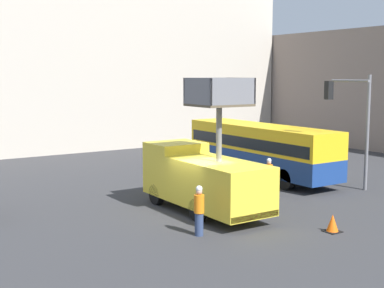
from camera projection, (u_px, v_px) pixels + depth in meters
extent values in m
plane|color=#333335|center=(194.00, 216.00, 22.62)|extent=(120.00, 120.00, 0.00)
cube|color=#BCB2A3|center=(20.00, 44.00, 42.34)|extent=(44.00, 10.00, 16.68)
cube|color=yellow|center=(176.00, 168.00, 25.04)|extent=(2.40, 2.05, 2.39)
cube|color=yellow|center=(219.00, 185.00, 22.23)|extent=(2.40, 4.79, 1.95)
cube|color=red|center=(255.00, 216.00, 20.39)|extent=(2.35, 0.10, 0.24)
cylinder|color=black|center=(156.00, 194.00, 24.62)|extent=(0.30, 0.94, 0.94)
cylinder|color=black|center=(194.00, 189.00, 25.76)|extent=(0.30, 0.94, 0.94)
cylinder|color=black|center=(198.00, 210.00, 21.78)|extent=(0.30, 0.94, 0.94)
cylinder|color=black|center=(238.00, 203.00, 22.92)|extent=(0.30, 0.94, 0.94)
cylinder|color=slate|center=(219.00, 134.00, 21.95)|extent=(0.24, 0.24, 2.30)
cube|color=brown|center=(219.00, 105.00, 21.80)|extent=(2.23, 1.94, 0.10)
cube|color=slate|center=(197.00, 91.00, 21.14)|extent=(0.08, 1.94, 1.05)
cube|color=slate|center=(240.00, 90.00, 22.31)|extent=(0.08, 1.94, 1.05)
cube|color=slate|center=(206.00, 90.00, 22.49)|extent=(2.23, 0.08, 1.05)
cube|color=slate|center=(233.00, 91.00, 20.95)|extent=(2.23, 0.08, 1.05)
cube|color=navy|center=(260.00, 160.00, 31.01)|extent=(2.50, 10.70, 1.16)
cube|color=yellow|center=(260.00, 137.00, 30.84)|extent=(2.50, 10.70, 1.42)
cube|color=black|center=(260.00, 141.00, 30.87)|extent=(2.52, 10.27, 0.63)
cylinder|color=black|center=(212.00, 162.00, 33.22)|extent=(0.30, 1.10, 1.10)
cylinder|color=black|center=(239.00, 159.00, 34.42)|extent=(0.30, 1.10, 1.10)
cylinder|color=black|center=(285.00, 179.00, 27.72)|extent=(0.30, 1.10, 1.10)
cylinder|color=black|center=(316.00, 175.00, 28.92)|extent=(0.30, 1.10, 1.10)
cylinder|color=slate|center=(367.00, 133.00, 27.37)|extent=(0.18, 0.18, 5.95)
cylinder|color=slate|center=(350.00, 81.00, 26.45)|extent=(0.45, 2.60, 0.13)
cube|color=black|center=(329.00, 90.00, 25.95)|extent=(0.36, 0.36, 0.90)
sphere|color=red|center=(329.00, 85.00, 25.91)|extent=(0.20, 0.20, 0.20)
cylinder|color=navy|center=(199.00, 224.00, 19.84)|extent=(0.32, 0.32, 0.87)
cylinder|color=orange|center=(199.00, 204.00, 19.74)|extent=(0.38, 0.38, 0.69)
sphere|color=tan|center=(199.00, 192.00, 19.68)|extent=(0.23, 0.23, 0.23)
sphere|color=white|center=(199.00, 189.00, 19.67)|extent=(0.25, 0.25, 0.25)
cylinder|color=navy|center=(269.00, 185.00, 26.96)|extent=(0.32, 0.32, 0.82)
cylinder|color=orange|center=(269.00, 171.00, 26.87)|extent=(0.38, 0.38, 0.65)
sphere|color=tan|center=(269.00, 162.00, 26.81)|extent=(0.22, 0.22, 0.22)
sphere|color=white|center=(269.00, 160.00, 26.80)|extent=(0.23, 0.23, 0.23)
cube|color=black|center=(332.00, 231.00, 20.36)|extent=(0.60, 0.60, 0.03)
cone|color=#F25B0F|center=(333.00, 223.00, 20.32)|extent=(0.48, 0.48, 0.68)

